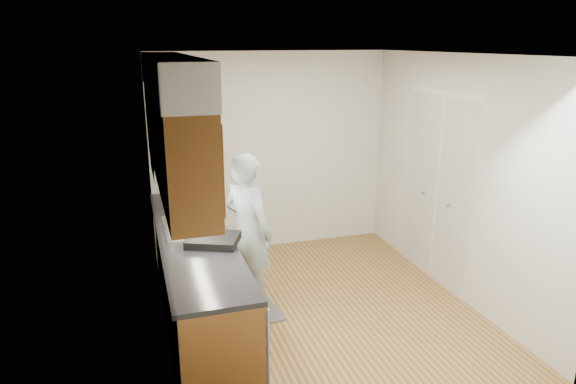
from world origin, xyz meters
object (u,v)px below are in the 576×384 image
at_px(soap_bottle_a, 184,200).
at_px(soap_bottle_b, 204,198).
at_px(person, 248,222).
at_px(steel_can, 210,204).
at_px(soda_can, 195,209).
at_px(dish_rack, 213,240).
at_px(soap_bottle_c, 178,200).

xyz_separation_m(soap_bottle_a, soap_bottle_b, (0.21, 0.12, -0.03)).
xyz_separation_m(person, steel_can, (-0.30, 0.46, 0.08)).
bearing_deg(person, soda_can, 21.18).
height_order(steel_can, dish_rack, steel_can).
xyz_separation_m(person, dish_rack, (-0.42, -0.50, 0.06)).
xyz_separation_m(steel_can, dish_rack, (-0.12, -0.96, -0.02)).
bearing_deg(soda_can, dish_rack, -86.81).
bearing_deg(soap_bottle_a, dish_rack, -81.24).
bearing_deg(soda_can, soap_bottle_a, 137.01).
relative_size(soap_bottle_a, soda_can, 2.26).
height_order(soap_bottle_a, soap_bottle_c, soap_bottle_a).
bearing_deg(soap_bottle_c, steel_can, -24.39).
relative_size(soap_bottle_a, soap_bottle_c, 1.59).
height_order(person, soap_bottle_c, person).
bearing_deg(soap_bottle_a, steel_can, 8.58).
relative_size(soda_can, steel_can, 1.02).
xyz_separation_m(person, soda_can, (-0.46, 0.33, 0.08)).
height_order(person, soda_can, person).
bearing_deg(steel_can, soap_bottle_c, 155.61).
xyz_separation_m(soap_bottle_c, soda_can, (0.14, -0.27, -0.02)).
bearing_deg(soap_bottle_c, soap_bottle_a, -75.39).
xyz_separation_m(soap_bottle_a, dish_rack, (0.14, -0.92, -0.09)).
bearing_deg(steel_can, soda_can, -142.58).
distance_m(person, soap_bottle_b, 0.66).
bearing_deg(person, steel_can, -0.53).
relative_size(soap_bottle_b, dish_rack, 0.46).
relative_size(person, soap_bottle_c, 11.40).
relative_size(soap_bottle_a, soap_bottle_b, 1.29).
height_order(soap_bottle_b, soda_can, soap_bottle_b).
height_order(soap_bottle_a, soap_bottle_b, soap_bottle_a).
distance_m(person, soda_can, 0.58).
distance_m(person, soap_bottle_a, 0.72).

